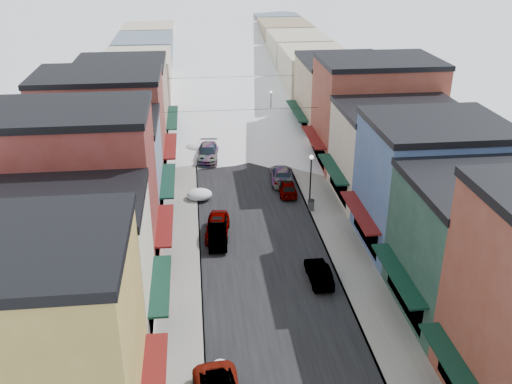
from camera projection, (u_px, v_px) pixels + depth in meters
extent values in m
cube|color=black|center=(230.00, 112.00, 80.70)|extent=(10.00, 160.00, 0.01)
cube|color=gray|center=(183.00, 113.00, 80.00)|extent=(3.20, 160.00, 0.15)
cube|color=gray|center=(276.00, 110.00, 81.34)|extent=(3.20, 160.00, 0.15)
cube|color=slate|center=(194.00, 113.00, 80.16)|extent=(0.10, 160.00, 0.15)
cube|color=slate|center=(265.00, 110.00, 81.18)|extent=(0.10, 160.00, 0.15)
cube|color=gold|center=(28.00, 353.00, 26.49)|extent=(10.00, 8.50, 11.00)
cube|color=black|center=(5.00, 246.00, 24.09)|extent=(10.20, 8.70, 0.50)
cube|color=#601110|center=(154.00, 381.00, 28.02)|extent=(1.20, 7.22, 0.15)
cube|color=beige|center=(66.00, 272.00, 34.58)|extent=(10.00, 8.00, 9.00)
cube|color=black|center=(54.00, 202.00, 32.60)|extent=(10.20, 8.20, 0.50)
cube|color=black|center=(160.00, 285.00, 35.69)|extent=(1.20, 6.80, 0.15)
cube|color=maroon|center=(77.00, 195.00, 41.13)|extent=(11.00, 8.00, 12.00)
cube|color=black|center=(65.00, 111.00, 38.53)|extent=(11.20, 8.20, 0.50)
cube|color=#601110|center=(165.00, 225.00, 42.92)|extent=(1.20, 6.80, 0.15)
cube|color=gray|center=(102.00, 172.00, 49.59)|extent=(10.00, 9.00, 8.50)
cube|color=black|center=(96.00, 123.00, 47.71)|extent=(10.20, 9.20, 0.50)
cube|color=black|center=(168.00, 180.00, 50.60)|extent=(1.20, 7.65, 0.15)
cube|color=brown|center=(103.00, 129.00, 57.20)|extent=(12.00, 9.00, 10.50)
cube|color=black|center=(96.00, 75.00, 54.91)|extent=(12.20, 9.20, 0.50)
cube|color=#601110|center=(170.00, 146.00, 58.72)|extent=(1.20, 7.65, 0.15)
cube|color=#A3816B|center=(123.00, 106.00, 66.54)|extent=(10.00, 11.00, 9.50)
cube|color=black|center=(119.00, 63.00, 64.46)|extent=(10.20, 11.20, 0.50)
cube|color=black|center=(172.00, 117.00, 67.76)|extent=(1.20, 9.35, 0.15)
cube|color=black|center=(458.00, 371.00, 28.65)|extent=(1.20, 7.65, 0.15)
cube|color=#1D3C31|center=(484.00, 252.00, 36.81)|extent=(10.00, 9.00, 9.00)
cube|color=black|center=(497.00, 185.00, 34.83)|extent=(10.20, 9.20, 0.50)
cube|color=black|center=(398.00, 274.00, 36.78)|extent=(1.20, 7.65, 0.15)
cube|color=#3C5888|center=(431.00, 188.00, 44.73)|extent=(10.00, 9.00, 10.00)
cube|color=black|center=(440.00, 124.00, 42.54)|extent=(10.20, 9.20, 0.50)
cube|color=#601110|center=(359.00, 212.00, 44.91)|extent=(1.20, 7.65, 0.15)
cube|color=beige|center=(397.00, 156.00, 53.22)|extent=(11.00, 9.00, 8.50)
cube|color=black|center=(402.00, 109.00, 51.34)|extent=(11.20, 9.20, 0.50)
cube|color=black|center=(333.00, 169.00, 53.04)|extent=(1.20, 7.65, 0.15)
cube|color=brown|center=(375.00, 115.00, 60.88)|extent=(12.00, 9.00, 11.00)
cube|color=black|center=(380.00, 61.00, 58.48)|extent=(12.20, 9.20, 0.50)
cube|color=#601110|center=(313.00, 137.00, 61.17)|extent=(1.20, 7.65, 0.15)
cube|color=tan|center=(342.00, 99.00, 70.23)|extent=(10.00, 11.00, 9.00)
cube|color=black|center=(344.00, 60.00, 68.25)|extent=(10.20, 11.20, 0.50)
cube|color=black|center=(297.00, 111.00, 70.20)|extent=(1.20, 9.35, 0.15)
cube|color=gray|center=(139.00, 83.00, 79.57)|extent=(9.00, 13.00, 8.00)
cube|color=gray|center=(315.00, 79.00, 82.11)|extent=(9.00, 13.00, 8.00)
cube|color=gray|center=(145.00, 62.00, 92.22)|extent=(9.00, 13.00, 8.00)
cube|color=gray|center=(297.00, 59.00, 94.75)|extent=(9.00, 13.00, 8.00)
cube|color=gray|center=(150.00, 47.00, 104.86)|extent=(9.00, 13.00, 8.00)
cube|color=gray|center=(284.00, 44.00, 107.40)|extent=(9.00, 13.00, 8.00)
cube|color=gray|center=(154.00, 34.00, 117.50)|extent=(9.00, 13.00, 8.00)
cube|color=gray|center=(274.00, 32.00, 120.04)|extent=(9.00, 13.00, 8.00)
cylinder|color=black|center=(242.00, 110.00, 60.05)|extent=(16.40, 0.04, 0.04)
cylinder|color=black|center=(231.00, 77.00, 73.60)|extent=(16.40, 0.04, 0.04)
imported|color=#A6A8AE|center=(217.00, 226.00, 47.83)|extent=(2.47, 4.95, 1.62)
imported|color=black|center=(217.00, 235.00, 46.64)|extent=(1.64, 4.36, 1.42)
imported|color=#AAACB3|center=(208.00, 153.00, 63.63)|extent=(2.73, 5.78, 1.63)
imported|color=black|center=(319.00, 273.00, 41.53)|extent=(1.49, 4.10, 1.35)
imported|color=gray|center=(287.00, 187.00, 55.36)|extent=(1.82, 4.19, 1.41)
imported|color=black|center=(282.00, 174.00, 58.01)|extent=(2.70, 5.63, 1.58)
imported|color=#A5A6AD|center=(216.00, 108.00, 79.66)|extent=(2.55, 5.15, 1.69)
imported|color=silver|center=(227.00, 83.00, 92.76)|extent=(3.14, 6.19, 1.68)
cylinder|color=#525457|center=(311.00, 205.00, 51.88)|extent=(0.55, 0.55, 0.96)
cylinder|color=black|center=(311.00, 200.00, 51.67)|extent=(0.60, 0.60, 0.06)
cylinder|color=black|center=(310.00, 202.00, 53.49)|extent=(0.33, 0.33, 0.11)
cylinder|color=black|center=(310.00, 181.00, 52.60)|extent=(0.13, 0.13, 4.40)
sphere|color=white|center=(311.00, 157.00, 51.61)|extent=(0.40, 0.40, 0.40)
cylinder|color=black|center=(271.00, 120.00, 76.63)|extent=(0.28, 0.28, 0.09)
cylinder|color=black|center=(271.00, 107.00, 75.86)|extent=(0.11, 0.11, 3.77)
sphere|color=white|center=(271.00, 92.00, 75.02)|extent=(0.34, 0.34, 0.34)
ellipsoid|color=white|center=(218.00, 376.00, 32.21)|extent=(2.13, 1.80, 0.90)
ellipsoid|color=white|center=(220.00, 364.00, 33.41)|extent=(0.91, 0.82, 0.46)
ellipsoid|color=white|center=(199.00, 195.00, 54.26)|extent=(2.42, 2.05, 1.02)
ellipsoid|color=white|center=(201.00, 192.00, 55.47)|extent=(1.03, 0.93, 0.52)
ellipsoid|color=white|center=(197.00, 148.00, 65.86)|extent=(2.67, 2.26, 1.13)
ellipsoid|color=white|center=(198.00, 146.00, 67.08)|extent=(1.14, 1.03, 0.57)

